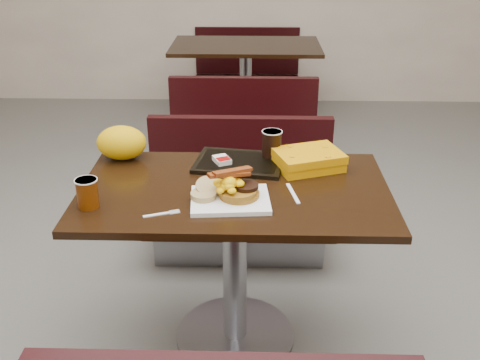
{
  "coord_description": "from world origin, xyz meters",
  "views": [
    {
      "loc": [
        0.07,
        -1.94,
        1.72
      ],
      "look_at": [
        0.02,
        -0.08,
        0.82
      ],
      "focal_mm": 41.91,
      "sensor_mm": 36.0,
      "label": 1
    }
  ],
  "objects_px": {
    "table_near": "(235,268)",
    "tray": "(239,163)",
    "bench_near_n": "(239,195)",
    "bench_far_n": "(247,70)",
    "fork": "(156,215)",
    "hashbrown_sleeve_left": "(222,160)",
    "knife": "(293,193)",
    "pancake_stack": "(239,192)",
    "bench_far_s": "(244,119)",
    "platter": "(230,200)",
    "coffee_cup_far": "(272,144)",
    "coffee_cup_near": "(87,193)",
    "paper_bag": "(122,143)",
    "table_far": "(246,90)",
    "clamshell": "(308,160)"
  },
  "relations": [
    {
      "from": "coffee_cup_far",
      "to": "table_near",
      "type": "bearing_deg",
      "value": -118.41
    },
    {
      "from": "table_near",
      "to": "hashbrown_sleeve_left",
      "type": "relative_size",
      "value": 15.01
    },
    {
      "from": "coffee_cup_far",
      "to": "paper_bag",
      "type": "distance_m",
      "value": 0.64
    },
    {
      "from": "coffee_cup_near",
      "to": "clamshell",
      "type": "xyz_separation_m",
      "value": [
        0.82,
        0.37,
        -0.02
      ]
    },
    {
      "from": "fork",
      "to": "hashbrown_sleeve_left",
      "type": "bearing_deg",
      "value": 44.02
    },
    {
      "from": "bench_far_n",
      "to": "knife",
      "type": "height_order",
      "value": "knife"
    },
    {
      "from": "bench_far_n",
      "to": "fork",
      "type": "bearing_deg",
      "value": -94.35
    },
    {
      "from": "knife",
      "to": "hashbrown_sleeve_left",
      "type": "xyz_separation_m",
      "value": [
        -0.28,
        0.25,
        0.03
      ]
    },
    {
      "from": "table_near",
      "to": "hashbrown_sleeve_left",
      "type": "bearing_deg",
      "value": 106.31
    },
    {
      "from": "knife",
      "to": "clamshell",
      "type": "height_order",
      "value": "clamshell"
    },
    {
      "from": "fork",
      "to": "pancake_stack",
      "type": "bearing_deg",
      "value": 2.88
    },
    {
      "from": "bench_far_n",
      "to": "pancake_stack",
      "type": "xyz_separation_m",
      "value": [
        0.02,
        -3.4,
        0.42
      ]
    },
    {
      "from": "table_far",
      "to": "clamshell",
      "type": "height_order",
      "value": "clamshell"
    },
    {
      "from": "coffee_cup_far",
      "to": "platter",
      "type": "bearing_deg",
      "value": -112.13
    },
    {
      "from": "fork",
      "to": "knife",
      "type": "distance_m",
      "value": 0.52
    },
    {
      "from": "paper_bag",
      "to": "coffee_cup_far",
      "type": "bearing_deg",
      "value": 0.56
    },
    {
      "from": "bench_near_n",
      "to": "bench_far_n",
      "type": "relative_size",
      "value": 1.0
    },
    {
      "from": "table_far",
      "to": "bench_far_s",
      "type": "xyz_separation_m",
      "value": [
        0.0,
        -0.7,
        -0.02
      ]
    },
    {
      "from": "bench_far_s",
      "to": "bench_far_n",
      "type": "distance_m",
      "value": 1.4
    },
    {
      "from": "coffee_cup_far",
      "to": "clamshell",
      "type": "xyz_separation_m",
      "value": [
        0.15,
        -0.08,
        -0.04
      ]
    },
    {
      "from": "tray",
      "to": "coffee_cup_far",
      "type": "relative_size",
      "value": 3.24
    },
    {
      "from": "platter",
      "to": "tray",
      "type": "height_order",
      "value": "same"
    },
    {
      "from": "pancake_stack",
      "to": "paper_bag",
      "type": "relative_size",
      "value": 0.71
    },
    {
      "from": "bench_far_s",
      "to": "bench_far_n",
      "type": "bearing_deg",
      "value": 90.0
    },
    {
      "from": "tray",
      "to": "platter",
      "type": "bearing_deg",
      "value": -85.44
    },
    {
      "from": "bench_far_n",
      "to": "knife",
      "type": "relative_size",
      "value": 5.99
    },
    {
      "from": "bench_far_s",
      "to": "platter",
      "type": "bearing_deg",
      "value": -90.32
    },
    {
      "from": "bench_near_n",
      "to": "fork",
      "type": "bearing_deg",
      "value": -106.16
    },
    {
      "from": "bench_near_n",
      "to": "hashbrown_sleeve_left",
      "type": "relative_size",
      "value": 12.51
    },
    {
      "from": "paper_bag",
      "to": "clamshell",
      "type": "bearing_deg",
      "value": -5.29
    },
    {
      "from": "bench_far_s",
      "to": "tray",
      "type": "height_order",
      "value": "tray"
    },
    {
      "from": "table_near",
      "to": "coffee_cup_near",
      "type": "xyz_separation_m",
      "value": [
        -0.52,
        -0.17,
        0.43
      ]
    },
    {
      "from": "coffee_cup_near",
      "to": "knife",
      "type": "xyz_separation_m",
      "value": [
        0.75,
        0.12,
        -0.05
      ]
    },
    {
      "from": "fork",
      "to": "paper_bag",
      "type": "xyz_separation_m",
      "value": [
        -0.23,
        0.5,
        0.07
      ]
    },
    {
      "from": "hashbrown_sleeve_left",
      "to": "coffee_cup_near",
      "type": "bearing_deg",
      "value": -166.82
    },
    {
      "from": "coffee_cup_near",
      "to": "platter",
      "type": "bearing_deg",
      "value": 5.32
    },
    {
      "from": "pancake_stack",
      "to": "coffee_cup_far",
      "type": "distance_m",
      "value": 0.4
    },
    {
      "from": "knife",
      "to": "tray",
      "type": "xyz_separation_m",
      "value": [
        -0.21,
        0.27,
        0.01
      ]
    },
    {
      "from": "bench_near_n",
      "to": "platter",
      "type": "height_order",
      "value": "platter"
    },
    {
      "from": "table_far",
      "to": "tray",
      "type": "relative_size",
      "value": 3.29
    },
    {
      "from": "tray",
      "to": "paper_bag",
      "type": "relative_size",
      "value": 1.72
    },
    {
      "from": "coffee_cup_near",
      "to": "knife",
      "type": "distance_m",
      "value": 0.76
    },
    {
      "from": "hashbrown_sleeve_left",
      "to": "paper_bag",
      "type": "xyz_separation_m",
      "value": [
        -0.43,
        0.07,
        0.05
      ]
    },
    {
      "from": "knife",
      "to": "tray",
      "type": "height_order",
      "value": "tray"
    },
    {
      "from": "platter",
      "to": "hashbrown_sleeve_left",
      "type": "height_order",
      "value": "hashbrown_sleeve_left"
    },
    {
      "from": "table_near",
      "to": "bench_far_s",
      "type": "distance_m",
      "value": 1.9
    },
    {
      "from": "table_near",
      "to": "tray",
      "type": "relative_size",
      "value": 3.29
    },
    {
      "from": "knife",
      "to": "paper_bag",
      "type": "xyz_separation_m",
      "value": [
        -0.72,
        0.32,
        0.07
      ]
    },
    {
      "from": "bench_near_n",
      "to": "bench_far_n",
      "type": "distance_m",
      "value": 2.6
    },
    {
      "from": "pancake_stack",
      "to": "tray",
      "type": "xyz_separation_m",
      "value": [
        -0.01,
        0.32,
        -0.02
      ]
    }
  ]
}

